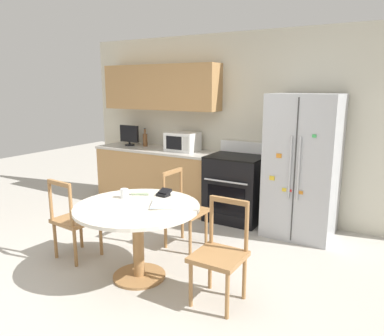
{
  "coord_description": "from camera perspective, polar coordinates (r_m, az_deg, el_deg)",
  "views": [
    {
      "loc": [
        2.22,
        -2.41,
        1.86
      ],
      "look_at": [
        0.11,
        1.15,
        0.95
      ],
      "focal_mm": 35.0,
      "sensor_mm": 36.0,
      "label": 1
    }
  ],
  "objects": [
    {
      "name": "dining_chair_far",
      "position": [
        4.4,
        -1.25,
        -6.49
      ],
      "size": [
        0.44,
        0.44,
        0.9
      ],
      "rotation": [
        0.0,
        0.0,
        4.67
      ],
      "color": "#9E7042",
      "rests_on": "ground_plane"
    },
    {
      "name": "dining_table",
      "position": [
        3.67,
        -8.3,
        -7.82
      ],
      "size": [
        1.2,
        1.2,
        0.74
      ],
      "color": "beige",
      "rests_on": "ground_plane"
    },
    {
      "name": "dining_chair_right",
      "position": [
        3.31,
        4.28,
        -13.07
      ],
      "size": [
        0.42,
        0.42,
        0.9
      ],
      "rotation": [
        0.0,
        0.0,
        3.13
      ],
      "color": "#9E7042",
      "rests_on": "ground_plane"
    },
    {
      "name": "microwave",
      "position": [
        5.66,
        -1.45,
        4.05
      ],
      "size": [
        0.46,
        0.36,
        0.28
      ],
      "color": "white",
      "rests_on": "kitchen_counter"
    },
    {
      "name": "ground_plane",
      "position": [
        3.76,
        -10.92,
        -17.43
      ],
      "size": [
        14.0,
        14.0,
        0.0
      ],
      "primitive_type": "plane",
      "color": "#B2ADA3"
    },
    {
      "name": "folded_napkin",
      "position": [
        3.95,
        -7.88,
        -3.71
      ],
      "size": [
        0.19,
        0.13,
        0.05
      ],
      "color": "beige",
      "rests_on": "dining_table"
    },
    {
      "name": "wallet",
      "position": [
        3.89,
        -4.29,
        -3.85
      ],
      "size": [
        0.13,
        0.13,
        0.07
      ],
      "color": "black",
      "rests_on": "dining_table"
    },
    {
      "name": "mail_stack",
      "position": [
        3.58,
        -4.38,
        -5.55
      ],
      "size": [
        0.34,
        0.37,
        0.02
      ],
      "color": "white",
      "rests_on": "dining_table"
    },
    {
      "name": "countertop_tv",
      "position": [
        6.25,
        -9.53,
        5.02
      ],
      "size": [
        0.35,
        0.16,
        0.33
      ],
      "color": "black",
      "rests_on": "kitchen_counter"
    },
    {
      "name": "dining_chair_left",
      "position": [
        4.29,
        -17.45,
        -7.56
      ],
      "size": [
        0.45,
        0.45,
        0.9
      ],
      "rotation": [
        0.0,
        0.0,
        6.2
      ],
      "color": "#9E7042",
      "rests_on": "ground_plane"
    },
    {
      "name": "oven_range",
      "position": [
        5.29,
        6.73,
        -2.95
      ],
      "size": [
        0.76,
        0.68,
        1.08
      ],
      "color": "black",
      "rests_on": "ground_plane"
    },
    {
      "name": "candle_glass",
      "position": [
        3.87,
        -10.27,
        -3.91
      ],
      "size": [
        0.08,
        0.08,
        0.09
      ],
      "color": "silver",
      "rests_on": "dining_table"
    },
    {
      "name": "counter_bottle",
      "position": [
        6.13,
        -7.16,
        4.34
      ],
      "size": [
        0.08,
        0.08,
        0.3
      ],
      "color": "brown",
      "rests_on": "kitchen_counter"
    },
    {
      "name": "kitchen_counter",
      "position": [
        5.99,
        -5.36,
        -1.28
      ],
      "size": [
        2.0,
        0.64,
        0.9
      ],
      "color": "#AD7F4C",
      "rests_on": "ground_plane"
    },
    {
      "name": "back_wall",
      "position": [
        5.62,
        3.89,
        8.04
      ],
      "size": [
        5.2,
        0.44,
        2.6
      ],
      "color": "beige",
      "rests_on": "ground_plane"
    },
    {
      "name": "refrigerator",
      "position": [
        4.85,
        16.54,
        0.3
      ],
      "size": [
        0.82,
        0.77,
        1.77
      ],
      "color": "#B2B5BA",
      "rests_on": "ground_plane"
    }
  ]
}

